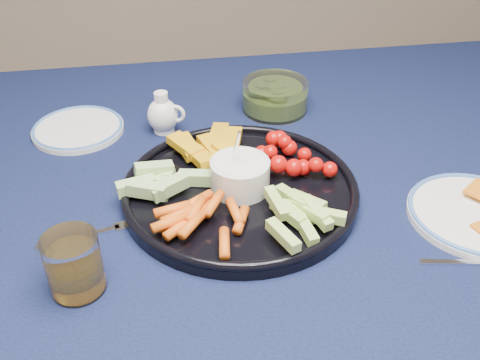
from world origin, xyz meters
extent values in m
cube|color=#53361B|center=(0.00, 0.00, 0.72)|extent=(1.60, 1.00, 0.04)
cube|color=black|center=(0.00, 0.00, 0.74)|extent=(1.66, 1.06, 0.01)
cube|color=black|center=(0.00, 0.53, 0.60)|extent=(1.66, 0.01, 0.30)
cylinder|color=black|center=(-0.10, -0.04, 0.75)|extent=(0.38, 0.38, 0.02)
torus|color=black|center=(-0.10, -0.04, 0.77)|extent=(0.38, 0.38, 0.01)
cylinder|color=white|center=(-0.10, -0.04, 0.79)|extent=(0.09, 0.09, 0.05)
cylinder|color=white|center=(-0.10, -0.04, 0.81)|extent=(0.08, 0.08, 0.01)
cylinder|color=white|center=(-0.21, 0.19, 0.75)|extent=(0.04, 0.04, 0.01)
ellipsoid|color=white|center=(-0.21, 0.19, 0.78)|extent=(0.06, 0.06, 0.07)
cylinder|color=white|center=(-0.21, 0.19, 0.81)|extent=(0.03, 0.03, 0.03)
torus|color=white|center=(-0.18, 0.18, 0.79)|extent=(0.04, 0.02, 0.04)
torus|color=#4472C0|center=(-0.21, 0.19, 0.80)|extent=(0.03, 0.03, 0.00)
cylinder|color=white|center=(0.02, 0.24, 0.78)|extent=(0.13, 0.13, 0.06)
cylinder|color=#4C661D|center=(0.02, 0.24, 0.77)|extent=(0.11, 0.11, 0.03)
cylinder|color=white|center=(0.25, -0.15, 0.75)|extent=(0.20, 0.20, 0.01)
torus|color=#4472C0|center=(0.25, -0.15, 0.76)|extent=(0.20, 0.20, 0.01)
cylinder|color=white|center=(-0.34, -0.20, 0.79)|extent=(0.07, 0.07, 0.08)
cylinder|color=gold|center=(-0.34, -0.20, 0.77)|extent=(0.06, 0.06, 0.05)
cube|color=silver|center=(-0.35, -0.10, 0.75)|extent=(0.12, 0.04, 0.00)
cube|color=silver|center=(-0.28, -0.09, 0.75)|extent=(0.03, 0.03, 0.00)
cube|color=silver|center=(0.18, -0.24, 0.75)|extent=(0.12, 0.03, 0.00)
cylinder|color=white|center=(-0.37, 0.22, 0.75)|extent=(0.17, 0.17, 0.01)
torus|color=#4472C0|center=(-0.37, 0.22, 0.76)|extent=(0.17, 0.17, 0.01)
camera|label=1|loc=(-0.21, -0.72, 1.27)|focal=40.00mm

